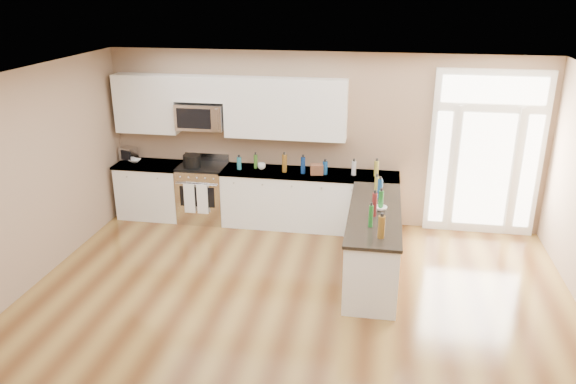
{
  "coord_description": "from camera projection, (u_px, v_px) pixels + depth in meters",
  "views": [
    {
      "loc": [
        0.96,
        -4.76,
        3.78
      ],
      "look_at": [
        -0.21,
        2.0,
        1.22
      ],
      "focal_mm": 35.0,
      "sensor_mm": 36.0,
      "label": 1
    }
  ],
  "objects": [
    {
      "name": "ground",
      "position": [
        275.0,
        368.0,
        5.87
      ],
      "size": [
        8.0,
        8.0,
        0.0
      ],
      "primitive_type": "plane",
      "color": "brown"
    },
    {
      "name": "upper_cabinet_right",
      "position": [
        285.0,
        109.0,
        8.83
      ],
      "size": [
        1.94,
        0.33,
        0.95
      ],
      "primitive_type": "cube",
      "color": "white",
      "rests_on": "room_shell"
    },
    {
      "name": "stockpot",
      "position": [
        192.0,
        161.0,
        9.16
      ],
      "size": [
        0.38,
        0.38,
        0.22
      ],
      "primitive_type": "cylinder",
      "rotation": [
        0.0,
        0.0,
        0.43
      ],
      "color": "black",
      "rests_on": "kitchen_range"
    },
    {
      "name": "cup_counter",
      "position": [
        262.0,
        166.0,
        9.1
      ],
      "size": [
        0.14,
        0.14,
        0.1
      ],
      "primitive_type": "imported",
      "rotation": [
        0.0,
        0.0,
        0.07
      ],
      "color": "white",
      "rests_on": "back_cabinet_right"
    },
    {
      "name": "microwave",
      "position": [
        201.0,
        116.0,
        9.07
      ],
      "size": [
        0.78,
        0.41,
        0.42
      ],
      "color": "silver",
      "rests_on": "room_shell"
    },
    {
      "name": "bowl_left",
      "position": [
        135.0,
        161.0,
        9.48
      ],
      "size": [
        0.19,
        0.19,
        0.05
      ],
      "primitive_type": "imported",
      "rotation": [
        0.0,
        0.0,
        -0.04
      ],
      "color": "white",
      "rests_on": "back_cabinet_left"
    },
    {
      "name": "room_shell",
      "position": [
        274.0,
        218.0,
        5.27
      ],
      "size": [
        8.0,
        8.0,
        8.0
      ],
      "color": "#96795F",
      "rests_on": "ground"
    },
    {
      "name": "bowl_peninsula",
      "position": [
        381.0,
        208.0,
        7.47
      ],
      "size": [
        0.19,
        0.19,
        0.05
      ],
      "primitive_type": "imported",
      "rotation": [
        0.0,
        0.0,
        -0.12
      ],
      "color": "white",
      "rests_on": "peninsula_cabinet"
    },
    {
      "name": "back_cabinet_left",
      "position": [
        152.0,
        191.0,
        9.58
      ],
      "size": [
        1.1,
        0.66,
        0.94
      ],
      "color": "white",
      "rests_on": "ground"
    },
    {
      "name": "upper_cabinet_short",
      "position": [
        200.0,
        88.0,
        8.95
      ],
      "size": [
        0.82,
        0.33,
        0.4
      ],
      "primitive_type": "cube",
      "color": "white",
      "rests_on": "room_shell"
    },
    {
      "name": "counter_bottles",
      "position": [
        337.0,
        182.0,
        8.14
      ],
      "size": [
        2.4,
        2.42,
        0.32
      ],
      "color": "#19591E",
      "rests_on": "back_cabinet_right"
    },
    {
      "name": "entry_door",
      "position": [
        486.0,
        154.0,
        8.66
      ],
      "size": [
        1.7,
        0.1,
        2.6
      ],
      "color": "white",
      "rests_on": "ground"
    },
    {
      "name": "cardboard_box",
      "position": [
        317.0,
        169.0,
        8.85
      ],
      "size": [
        0.22,
        0.18,
        0.16
      ],
      "primitive_type": "cube",
      "rotation": [
        0.0,
        0.0,
        0.19
      ],
      "color": "brown",
      "rests_on": "back_cabinet_right"
    },
    {
      "name": "peninsula_cabinet",
      "position": [
        373.0,
        245.0,
        7.64
      ],
      "size": [
        0.69,
        2.32,
        0.94
      ],
      "color": "white",
      "rests_on": "ground"
    },
    {
      "name": "kitchen_range",
      "position": [
        203.0,
        192.0,
        9.42
      ],
      "size": [
        0.77,
        0.69,
        1.08
      ],
      "color": "silver",
      "rests_on": "ground"
    },
    {
      "name": "back_cabinet_right",
      "position": [
        309.0,
        201.0,
        9.15
      ],
      "size": [
        2.85,
        0.66,
        0.94
      ],
      "color": "white",
      "rests_on": "ground"
    },
    {
      "name": "upper_cabinet_left",
      "position": [
        147.0,
        104.0,
        9.2
      ],
      "size": [
        1.04,
        0.33,
        0.95
      ],
      "primitive_type": "cube",
      "color": "white",
      "rests_on": "room_shell"
    },
    {
      "name": "toaster_oven",
      "position": [
        129.0,
        153.0,
        9.57
      ],
      "size": [
        0.31,
        0.28,
        0.22
      ],
      "primitive_type": "cube",
      "rotation": [
        0.0,
        0.0,
        -0.34
      ],
      "color": "silver",
      "rests_on": "back_cabinet_left"
    }
  ]
}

